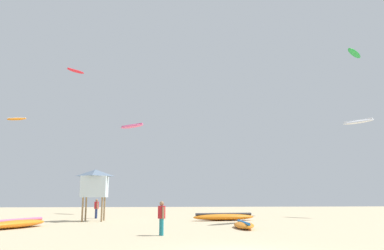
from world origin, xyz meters
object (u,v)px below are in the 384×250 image
(person_midground, at_px, (96,207))
(kite_grounded_near, at_px, (16,224))
(kite_grounded_mid, at_px, (244,225))
(kite_grounded_far, at_px, (224,217))
(kite_aloft_4, at_px, (354,53))
(lifeguard_tower, at_px, (95,183))
(kite_aloft_3, at_px, (17,119))
(kite_aloft_5, at_px, (358,122))
(person_foreground, at_px, (162,215))
(kite_aloft_0, at_px, (132,126))
(kite_aloft_2, at_px, (76,71))

(person_midground, bearing_deg, kite_grounded_near, 46.88)
(kite_grounded_mid, relative_size, kite_grounded_far, 0.71)
(kite_grounded_mid, bearing_deg, kite_aloft_4, 41.62)
(kite_grounded_far, relative_size, lifeguard_tower, 1.28)
(person_midground, distance_m, lifeguard_tower, 4.53)
(person_midground, distance_m, kite_aloft_4, 31.91)
(kite_grounded_far, bearing_deg, kite_aloft_3, 160.31)
(kite_grounded_mid, relative_size, kite_aloft_5, 1.23)
(person_foreground, height_order, kite_aloft_5, kite_aloft_5)
(person_foreground, xyz_separation_m, kite_aloft_5, (19.64, 15.45, 8.27))
(kite_grounded_far, bearing_deg, kite_aloft_0, 122.55)
(person_foreground, bearing_deg, kite_aloft_2, 93.67)
(person_foreground, height_order, kite_grounded_near, person_foreground)
(kite_grounded_far, xyz_separation_m, kite_aloft_5, (14.32, 3.68, 8.98))
(kite_aloft_2, bearing_deg, kite_aloft_5, -15.22)
(kite_aloft_5, bearing_deg, kite_aloft_2, 164.78)
(kite_grounded_near, relative_size, kite_aloft_4, 1.45)
(person_midground, xyz_separation_m, kite_grounded_mid, (10.86, -12.12, -0.80))
(person_foreground, bearing_deg, kite_aloft_3, 108.26)
(person_midground, height_order, kite_grounded_far, person_midground)
(kite_aloft_3, bearing_deg, kite_aloft_2, 46.00)
(kite_aloft_0, height_order, kite_aloft_2, kite_aloft_2)
(lifeguard_tower, xyz_separation_m, kite_aloft_4, (26.75, 6.36, 14.59))
(kite_grounded_mid, bearing_deg, kite_aloft_5, 38.61)
(kite_aloft_3, bearing_deg, kite_grounded_far, -19.69)
(person_foreground, distance_m, kite_grounded_mid, 6.54)
(kite_grounded_near, bearing_deg, kite_aloft_5, 19.39)
(kite_aloft_5, bearing_deg, kite_aloft_4, 58.08)
(person_midground, distance_m, kite_grounded_near, 11.21)
(person_midground, height_order, kite_grounded_near, person_midground)
(kite_grounded_mid, bearing_deg, person_midground, 131.85)
(kite_aloft_0, xyz_separation_m, kite_aloft_2, (-6.53, -1.79, 6.10))
(person_midground, distance_m, kite_grounded_mid, 16.29)
(kite_aloft_2, bearing_deg, lifeguard_tower, -68.46)
(person_foreground, bearing_deg, lifeguard_tower, 94.77)
(person_midground, bearing_deg, kite_aloft_5, 153.14)
(person_foreground, bearing_deg, person_midground, 90.45)
(kite_grounded_far, bearing_deg, lifeguard_tower, 178.78)
(lifeguard_tower, relative_size, kite_aloft_0, 1.20)
(person_foreground, relative_size, kite_aloft_3, 0.80)
(kite_aloft_2, bearing_deg, person_foreground, -67.29)
(kite_grounded_near, bearing_deg, kite_aloft_2, 92.46)
(person_midground, distance_m, kite_aloft_5, 26.64)
(person_foreground, relative_size, kite_aloft_2, 0.79)
(lifeguard_tower, height_order, kite_aloft_0, kite_aloft_0)
(kite_grounded_near, xyz_separation_m, kite_grounded_far, (14.37, 6.42, 0.02))
(kite_aloft_2, xyz_separation_m, kite_aloft_4, (31.28, -5.11, 1.34))
(kite_grounded_mid, relative_size, kite_aloft_2, 1.74)
(person_foreground, xyz_separation_m, person_midground, (-5.67, 16.02, 0.00))
(person_midground, distance_m, kite_grounded_far, 11.81)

